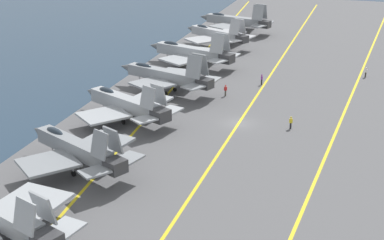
# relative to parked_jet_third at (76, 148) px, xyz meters

# --- Properties ---
(ground_plane) EXTENTS (2000.00, 2000.00, 0.00)m
(ground_plane) POSITION_rel_parked_jet_third_xyz_m (19.09, -13.45, -3.05)
(ground_plane) COLOR #23384C
(carrier_deck) EXTENTS (206.76, 45.09, 0.40)m
(carrier_deck) POSITION_rel_parked_jet_third_xyz_m (19.09, -13.45, -2.85)
(carrier_deck) COLOR #565659
(carrier_deck) RESTS_ON ground
(deck_stripe_foul_line) EXTENTS (185.69, 12.86, 0.01)m
(deck_stripe_foul_line) POSITION_rel_parked_jet_third_xyz_m (19.09, -25.85, -2.64)
(deck_stripe_foul_line) COLOR yellow
(deck_stripe_foul_line) RESTS_ON carrier_deck
(deck_stripe_centerline) EXTENTS (186.09, 0.36, 0.01)m
(deck_stripe_centerline) POSITION_rel_parked_jet_third_xyz_m (19.09, -13.45, -2.64)
(deck_stripe_centerline) COLOR yellow
(deck_stripe_centerline) RESTS_ON carrier_deck
(deck_stripe_edge_line) EXTENTS (185.67, 13.24, 0.01)m
(deck_stripe_edge_line) POSITION_rel_parked_jet_third_xyz_m (19.09, -1.05, -2.64)
(deck_stripe_edge_line) COLOR yellow
(deck_stripe_edge_line) RESTS_ON carrier_deck
(parked_jet_third) EXTENTS (13.51, 15.60, 6.24)m
(parked_jet_third) POSITION_rel_parked_jet_third_xyz_m (0.00, 0.00, 0.00)
(parked_jet_third) COLOR gray
(parked_jet_third) RESTS_ON carrier_deck
(parked_jet_fourth) EXTENTS (14.04, 15.75, 5.97)m
(parked_jet_fourth) POSITION_rel_parked_jet_third_xyz_m (15.72, 1.11, -0.33)
(parked_jet_fourth) COLOR #9EA3A8
(parked_jet_fourth) RESTS_ON carrier_deck
(parked_jet_fifth) EXTENTS (12.34, 17.17, 6.76)m
(parked_jet_fifth) POSITION_rel_parked_jet_third_xyz_m (28.36, 0.02, 0.05)
(parked_jet_fifth) COLOR gray
(parked_jet_fifth) RESTS_ON carrier_deck
(parked_jet_sixth) EXTENTS (12.86, 17.51, 6.47)m
(parked_jet_sixth) POSITION_rel_parked_jet_third_xyz_m (43.59, 0.88, -0.18)
(parked_jet_sixth) COLOR #9EA3A8
(parked_jet_sixth) RESTS_ON carrier_deck
(parked_jet_seventh) EXTENTS (13.93, 15.37, 6.25)m
(parked_jet_seventh) POSITION_rel_parked_jet_third_xyz_m (57.99, 0.12, -0.02)
(parked_jet_seventh) COLOR #A8AAAF
(parked_jet_seventh) RESTS_ON carrier_deck
(parked_jet_eighth) EXTENTS (13.97, 17.04, 6.61)m
(parked_jet_eighth) POSITION_rel_parked_jet_third_xyz_m (71.88, -0.24, -0.08)
(parked_jet_eighth) COLOR gray
(parked_jet_eighth) RESTS_ON carrier_deck
(crew_white_vest) EXTENTS (0.27, 0.39, 1.67)m
(crew_white_vest) POSITION_rel_parked_jet_third_xyz_m (45.68, -28.56, -1.73)
(crew_white_vest) COLOR #383328
(crew_white_vest) RESTS_ON carrier_deck
(crew_purple_vest) EXTENTS (0.44, 0.35, 1.74)m
(crew_purple_vest) POSITION_rel_parked_jet_third_xyz_m (36.42, -13.07, -1.69)
(crew_purple_vest) COLOR #232328
(crew_purple_vest) RESTS_ON carrier_deck
(crew_yellow_vest) EXTENTS (0.40, 0.45, 1.67)m
(crew_yellow_vest) POSITION_rel_parked_jet_third_xyz_m (19.18, -20.22, -1.73)
(crew_yellow_vest) COLOR #232328
(crew_yellow_vest) RESTS_ON carrier_deck
(crew_red_vest) EXTENTS (0.44, 0.46, 1.70)m
(crew_red_vest) POSITION_rel_parked_jet_third_xyz_m (29.41, -8.99, -1.71)
(crew_red_vest) COLOR #4C473D
(crew_red_vest) RESTS_ON carrier_deck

